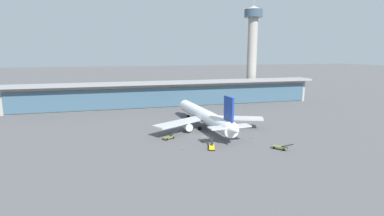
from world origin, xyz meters
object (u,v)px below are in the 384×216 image
(airliner_on_stand, at_px, (205,116))
(service_truck_under_wing_yellow, at_px, (212,146))
(safety_cone_charlie, at_px, (182,148))
(safety_cone_alpha, at_px, (203,141))
(safety_cone_delta, at_px, (251,137))
(safety_cone_bravo, at_px, (206,142))
(service_truck_near_nose_olive, at_px, (169,137))
(service_truck_mid_apron_olive, at_px, (281,147))
(control_tower, at_px, (252,45))

(airliner_on_stand, distance_m, service_truck_under_wing_yellow, 28.38)
(safety_cone_charlie, bearing_deg, safety_cone_alpha, 34.47)
(safety_cone_delta, bearing_deg, safety_cone_bravo, -175.88)
(service_truck_near_nose_olive, bearing_deg, safety_cone_alpha, -30.29)
(airliner_on_stand, xyz_separation_m, safety_cone_delta, (12.42, -18.84, -4.99))
(airliner_on_stand, distance_m, service_truck_mid_apron_olive, 37.88)
(control_tower, bearing_deg, safety_cone_bravo, -124.79)
(safety_cone_alpha, bearing_deg, service_truck_mid_apron_olive, -34.73)
(control_tower, height_order, safety_cone_alpha, control_tower)
(service_truck_under_wing_yellow, distance_m, service_truck_mid_apron_olive, 23.08)
(service_truck_mid_apron_olive, height_order, safety_cone_bravo, service_truck_mid_apron_olive)
(airliner_on_stand, distance_m, control_tower, 91.42)
(service_truck_under_wing_yellow, xyz_separation_m, service_truck_mid_apron_olive, (22.03, -6.89, 0.00))
(safety_cone_alpha, height_order, safety_cone_bravo, same)
(service_truck_near_nose_olive, distance_m, control_tower, 112.66)
(airliner_on_stand, relative_size, service_truck_under_wing_yellow, 9.20)
(service_truck_near_nose_olive, relative_size, service_truck_mid_apron_olive, 1.04)
(safety_cone_charlie, bearing_deg, control_tower, 52.45)
(control_tower, distance_m, safety_cone_delta, 101.83)
(safety_cone_alpha, bearing_deg, control_tower, 54.36)
(service_truck_under_wing_yellow, distance_m, safety_cone_charlie, 10.14)
(airliner_on_stand, distance_m, safety_cone_delta, 23.12)
(control_tower, bearing_deg, airliner_on_stand, -129.11)
(service_truck_near_nose_olive, relative_size, safety_cone_bravo, 9.27)
(safety_cone_alpha, distance_m, safety_cone_charlie, 11.30)
(safety_cone_alpha, bearing_deg, service_truck_near_nose_olive, 149.71)
(service_truck_under_wing_yellow, bearing_deg, service_truck_mid_apron_olive, -17.38)
(service_truck_near_nose_olive, height_order, safety_cone_charlie, service_truck_near_nose_olive)
(safety_cone_bravo, bearing_deg, safety_cone_charlie, -154.70)
(safety_cone_alpha, distance_m, safety_cone_delta, 19.32)
(safety_cone_delta, bearing_deg, service_truck_under_wing_yellow, -155.78)
(airliner_on_stand, xyz_separation_m, service_truck_near_nose_olive, (-18.10, -12.00, -4.50))
(airliner_on_stand, xyz_separation_m, safety_cone_charlie, (-16.21, -24.94, -4.99))
(service_truck_mid_apron_olive, relative_size, safety_cone_charlie, 8.90)
(service_truck_under_wing_yellow, distance_m, safety_cone_bravo, 7.13)
(service_truck_mid_apron_olive, distance_m, safety_cone_charlie, 33.20)
(service_truck_mid_apron_olive, bearing_deg, safety_cone_charlie, 163.82)
(service_truck_mid_apron_olive, relative_size, safety_cone_bravo, 8.90)
(service_truck_under_wing_yellow, xyz_separation_m, control_tower, (60.54, 93.95, 35.79))
(service_truck_mid_apron_olive, height_order, safety_cone_delta, service_truck_mid_apron_olive)
(airliner_on_stand, distance_m, safety_cone_bravo, 21.68)
(service_truck_under_wing_yellow, relative_size, safety_cone_charlie, 9.84)
(service_truck_mid_apron_olive, bearing_deg, safety_cone_alpha, 145.27)
(service_truck_mid_apron_olive, bearing_deg, airliner_on_stand, 114.63)
(service_truck_under_wing_yellow, bearing_deg, control_tower, 57.20)
(service_truck_near_nose_olive, distance_m, service_truck_mid_apron_olive, 40.41)
(service_truck_under_wing_yellow, xyz_separation_m, safety_cone_charlie, (-9.85, 2.36, -0.49))
(service_truck_near_nose_olive, height_order, safety_cone_bravo, service_truck_near_nose_olive)
(safety_cone_delta, bearing_deg, safety_cone_alpha, 179.11)
(service_truck_mid_apron_olive, distance_m, safety_cone_bravo, 25.94)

